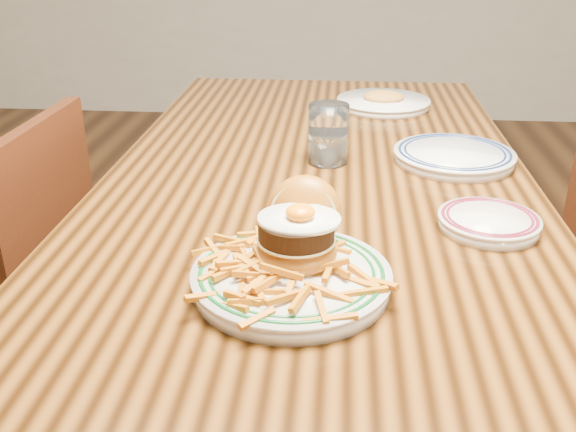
# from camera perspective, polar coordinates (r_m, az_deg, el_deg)

# --- Properties ---
(table) EXTENTS (0.85, 1.60, 0.75)m
(table) POSITION_cam_1_polar(r_m,az_deg,el_deg) (1.34, 2.64, 0.49)
(table) COLOR black
(table) RESTS_ON floor
(chair_left) EXTENTS (0.41, 0.41, 0.86)m
(chair_left) POSITION_cam_1_polar(r_m,az_deg,el_deg) (1.53, -23.35, -6.86)
(chair_left) COLOR #37170B
(chair_left) RESTS_ON floor
(main_plate) EXTENTS (0.28, 0.29, 0.13)m
(main_plate) POSITION_cam_1_polar(r_m,az_deg,el_deg) (0.89, 0.52, -3.87)
(main_plate) COLOR silver
(main_plate) RESTS_ON table
(side_plate) EXTENTS (0.17, 0.17, 0.03)m
(side_plate) POSITION_cam_1_polar(r_m,az_deg,el_deg) (1.10, 17.43, -0.43)
(side_plate) COLOR silver
(side_plate) RESTS_ON table
(rear_plate) EXTENTS (0.25, 0.25, 0.03)m
(rear_plate) POSITION_cam_1_polar(r_m,az_deg,el_deg) (1.39, 14.54, 5.24)
(rear_plate) COLOR silver
(rear_plate) RESTS_ON table
(water_glass) EXTENTS (0.08, 0.08, 0.12)m
(water_glass) POSITION_cam_1_polar(r_m,az_deg,el_deg) (1.34, 3.59, 6.99)
(water_glass) COLOR white
(water_glass) RESTS_ON table
(far_plate) EXTENTS (0.25, 0.25, 0.05)m
(far_plate) POSITION_cam_1_polar(r_m,az_deg,el_deg) (1.78, 8.47, 9.99)
(far_plate) COLOR silver
(far_plate) RESTS_ON table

